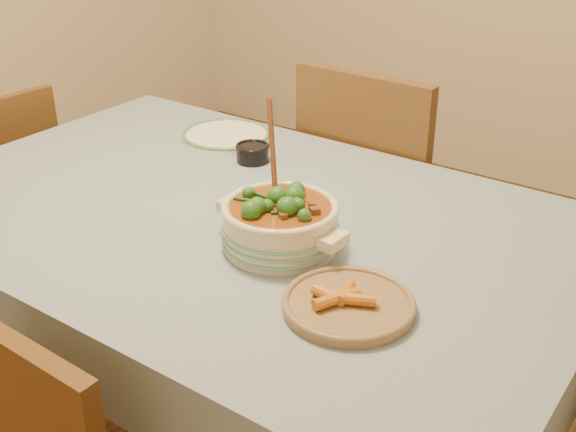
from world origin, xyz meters
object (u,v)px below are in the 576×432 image
(condiment_bowl, at_px, (253,152))
(chair_far, at_px, (377,193))
(chair_left, at_px, (0,192))
(dining_table, at_px, (237,245))
(fried_plate, at_px, (349,302))
(stew_casserole, at_px, (280,221))
(white_plate, at_px, (226,136))

(condiment_bowl, distance_m, chair_far, 0.51)
(chair_left, bearing_deg, chair_far, 121.51)
(dining_table, distance_m, fried_plate, 0.49)
(stew_casserole, relative_size, fried_plate, 1.02)
(chair_far, bearing_deg, dining_table, 90.13)
(white_plate, distance_m, chair_far, 0.53)
(stew_casserole, bearing_deg, condiment_bowl, 134.88)
(chair_far, relative_size, chair_left, 1.17)
(chair_far, bearing_deg, stew_casserole, 104.05)
(dining_table, distance_m, white_plate, 0.50)
(fried_plate, bearing_deg, condiment_bowl, 141.66)
(condiment_bowl, xyz_separation_m, fried_plate, (0.60, -0.47, -0.01))
(white_plate, bearing_deg, chair_left, -161.17)
(dining_table, xyz_separation_m, condiment_bowl, (-0.16, 0.27, 0.12))
(white_plate, xyz_separation_m, fried_plate, (0.77, -0.56, 0.00))
(dining_table, distance_m, condiment_bowl, 0.34)
(dining_table, height_order, fried_plate, fried_plate)
(condiment_bowl, height_order, chair_left, chair_left)
(dining_table, distance_m, chair_far, 0.70)
(stew_casserole, height_order, chair_left, stew_casserole)
(stew_casserole, distance_m, chair_left, 1.38)
(white_plate, distance_m, chair_left, 0.91)
(stew_casserole, relative_size, white_plate, 0.96)
(condiment_bowl, xyz_separation_m, chair_left, (-0.98, -0.19, -0.32))
(stew_casserole, bearing_deg, fried_plate, -26.15)
(chair_left, bearing_deg, dining_table, 89.53)
(dining_table, relative_size, white_plate, 5.04)
(condiment_bowl, relative_size, chair_left, 0.14)
(stew_casserole, height_order, condiment_bowl, stew_casserole)
(white_plate, relative_size, chair_far, 0.35)
(chair_left, bearing_deg, condiment_bowl, 104.59)
(dining_table, bearing_deg, condiment_bowl, 120.46)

